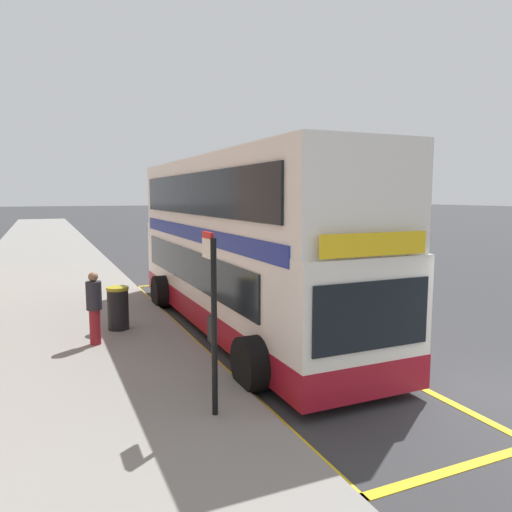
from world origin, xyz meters
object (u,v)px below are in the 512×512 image
(bus_stop_sign, at_px, (212,309))
(pedestrian_waiting_near_sign, at_px, (94,305))
(double_decker_bus, at_px, (239,250))
(parked_car_black_ahead, at_px, (242,236))
(litter_bin, at_px, (118,308))
(parked_car_white_kerbside, at_px, (195,227))

(bus_stop_sign, xyz_separation_m, pedestrian_waiting_near_sign, (-1.30, 4.34, -0.73))
(double_decker_bus, height_order, parked_car_black_ahead, double_decker_bus)
(parked_car_black_ahead, height_order, litter_bin, parked_car_black_ahead)
(double_decker_bus, bearing_deg, litter_bin, 168.83)
(bus_stop_sign, distance_m, parked_car_black_ahead, 24.40)
(double_decker_bus, relative_size, litter_bin, 10.44)
(double_decker_bus, distance_m, litter_bin, 3.37)
(parked_car_black_ahead, distance_m, litter_bin, 19.86)
(parked_car_white_kerbside, bearing_deg, bus_stop_sign, -105.82)
(bus_stop_sign, relative_size, parked_car_black_ahead, 0.66)
(parked_car_black_ahead, xyz_separation_m, litter_bin, (-10.31, -16.97, -0.12))
(double_decker_bus, xyz_separation_m, bus_stop_sign, (-2.37, -4.81, -0.30))
(litter_bin, bearing_deg, double_decker_bus, -11.17)
(double_decker_bus, xyz_separation_m, litter_bin, (-3.02, 0.60, -1.39))
(parked_car_white_kerbside, relative_size, litter_bin, 3.92)
(double_decker_bus, bearing_deg, bus_stop_sign, -116.23)
(bus_stop_sign, bearing_deg, pedestrian_waiting_near_sign, 106.69)
(parked_car_white_kerbside, distance_m, pedestrian_waiting_near_sign, 30.95)
(parked_car_black_ahead, relative_size, litter_bin, 3.92)
(double_decker_bus, xyz_separation_m, pedestrian_waiting_near_sign, (-3.67, -0.47, -1.03))
(pedestrian_waiting_near_sign, bearing_deg, bus_stop_sign, -73.31)
(pedestrian_waiting_near_sign, bearing_deg, litter_bin, 58.45)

